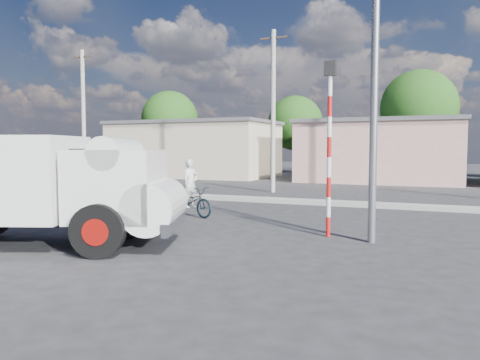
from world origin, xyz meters
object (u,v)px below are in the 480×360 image
at_px(truck, 45,186).
at_px(traffic_pole, 329,133).
at_px(bicycle, 191,202).
at_px(cyclist, 191,192).
at_px(streetlight, 368,29).

height_order(truck, traffic_pole, traffic_pole).
height_order(bicycle, cyclist, cyclist).
relative_size(cyclist, traffic_pole, 0.36).
xyz_separation_m(bicycle, streetlight, (5.82, -1.94, 4.47)).
distance_m(bicycle, streetlight, 7.59).
bearing_deg(traffic_pole, streetlight, -17.73).
relative_size(truck, streetlight, 0.71).
xyz_separation_m(traffic_pole, streetlight, (0.94, -0.30, 2.37)).
height_order(bicycle, traffic_pole, traffic_pole).
xyz_separation_m(cyclist, traffic_pole, (4.88, -1.64, 1.81)).
bearing_deg(cyclist, bicycle, 0.00).
xyz_separation_m(truck, traffic_pole, (5.61, 3.68, 1.21)).
bearing_deg(streetlight, truck, -152.67).
bearing_deg(bicycle, streetlight, -91.43).
distance_m(truck, traffic_pole, 6.81).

